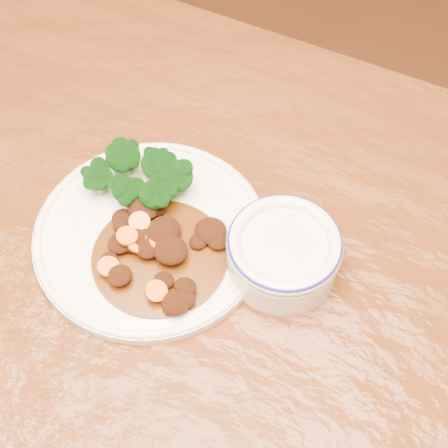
% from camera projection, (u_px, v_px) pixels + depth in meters
% --- Properties ---
extents(dining_table, '(1.52, 0.93, 0.75)m').
position_uv_depth(dining_table, '(176.00, 366.00, 0.67)').
color(dining_table, '#53240E').
rests_on(dining_table, ground).
extents(dinner_plate, '(0.25, 0.25, 0.02)m').
position_uv_depth(dinner_plate, '(151.00, 233.00, 0.66)').
color(dinner_plate, white).
rests_on(dinner_plate, dining_table).
extents(broccoli_florets, '(0.11, 0.08, 0.04)m').
position_uv_depth(broccoli_florets, '(143.00, 174.00, 0.66)').
color(broccoli_florets, '#639A4F').
rests_on(broccoli_florets, dinner_plate).
extents(mince_stew, '(0.14, 0.14, 0.02)m').
position_uv_depth(mince_stew, '(158.00, 245.00, 0.63)').
color(mince_stew, '#4B2208').
rests_on(mince_stew, dinner_plate).
extents(dip_bowl, '(0.11, 0.11, 0.05)m').
position_uv_depth(dip_bowl, '(283.00, 252.00, 0.62)').
color(dip_bowl, silver).
rests_on(dip_bowl, dining_table).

